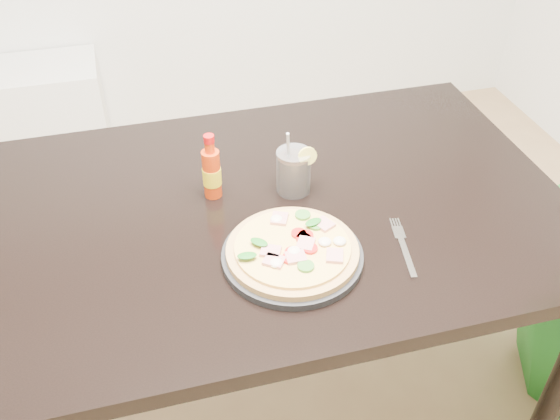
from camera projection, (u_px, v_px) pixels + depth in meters
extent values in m
cube|color=black|center=(267.00, 212.00, 1.46)|extent=(1.40, 0.90, 0.04)
cylinder|color=black|center=(560.00, 385.00, 1.53)|extent=(0.06, 0.06, 0.71)
cylinder|color=black|center=(29.00, 265.00, 1.86)|extent=(0.06, 0.06, 0.71)
cylinder|color=black|center=(423.00, 198.00, 2.12)|extent=(0.06, 0.06, 0.71)
cylinder|color=black|center=(292.00, 256.00, 1.30)|extent=(0.30, 0.30, 0.02)
cylinder|color=tan|center=(292.00, 251.00, 1.29)|extent=(0.28, 0.28, 0.01)
cylinder|color=#E8C365|center=(292.00, 247.00, 1.29)|extent=(0.24, 0.24, 0.01)
cube|color=tan|center=(335.00, 256.00, 1.25)|extent=(0.05, 0.05, 0.01)
cube|color=tan|center=(324.00, 224.00, 1.33)|extent=(0.05, 0.05, 0.01)
cube|color=tan|center=(274.00, 261.00, 1.24)|extent=(0.05, 0.05, 0.01)
cube|color=tan|center=(271.00, 251.00, 1.26)|extent=(0.05, 0.05, 0.01)
cube|color=tan|center=(280.00, 218.00, 1.35)|extent=(0.05, 0.05, 0.01)
cube|color=tan|center=(296.00, 257.00, 1.25)|extent=(0.04, 0.04, 0.01)
cube|color=tan|center=(306.00, 244.00, 1.28)|extent=(0.05, 0.05, 0.01)
cylinder|color=red|center=(306.00, 235.00, 1.30)|extent=(0.03, 0.03, 0.01)
cylinder|color=red|center=(290.00, 258.00, 1.25)|extent=(0.03, 0.03, 0.01)
cylinder|color=red|center=(310.00, 249.00, 1.27)|extent=(0.03, 0.03, 0.01)
cylinder|color=red|center=(299.00, 233.00, 1.31)|extent=(0.03, 0.03, 0.01)
cylinder|color=red|center=(304.00, 238.00, 1.30)|extent=(0.03, 0.03, 0.01)
cylinder|color=red|center=(293.00, 252.00, 1.26)|extent=(0.03, 0.03, 0.01)
cylinder|color=#3A7C29|center=(303.00, 215.00, 1.36)|extent=(0.03, 0.03, 0.01)
cylinder|color=#3A7C29|center=(316.00, 225.00, 1.33)|extent=(0.03, 0.03, 0.01)
cylinder|color=#3A7C29|center=(306.00, 266.00, 1.23)|extent=(0.03, 0.03, 0.01)
ellipsoid|color=beige|center=(294.00, 251.00, 1.26)|extent=(0.03, 0.03, 0.01)
ellipsoid|color=beige|center=(276.00, 263.00, 1.24)|extent=(0.03, 0.03, 0.01)
ellipsoid|color=beige|center=(325.00, 242.00, 1.29)|extent=(0.03, 0.03, 0.01)
ellipsoid|color=beige|center=(276.00, 219.00, 1.34)|extent=(0.03, 0.03, 0.01)
ellipsoid|color=beige|center=(340.00, 241.00, 1.29)|extent=(0.03, 0.03, 0.01)
ellipsoid|color=#196919|center=(313.00, 222.00, 1.33)|extent=(0.05, 0.03, 0.00)
ellipsoid|color=#196919|center=(259.00, 242.00, 1.28)|extent=(0.04, 0.04, 0.00)
ellipsoid|color=#196919|center=(247.00, 255.00, 1.25)|extent=(0.04, 0.03, 0.00)
cylinder|color=red|center=(212.00, 174.00, 1.44)|extent=(0.05, 0.05, 0.12)
cylinder|color=yellow|center=(212.00, 176.00, 1.44)|extent=(0.04, 0.04, 0.04)
cylinder|color=red|center=(210.00, 147.00, 1.39)|extent=(0.02, 0.02, 0.03)
cylinder|color=red|center=(209.00, 139.00, 1.38)|extent=(0.02, 0.02, 0.02)
cylinder|color=black|center=(293.00, 174.00, 1.47)|extent=(0.07, 0.07, 0.09)
cylinder|color=silver|center=(294.00, 171.00, 1.46)|extent=(0.08, 0.08, 0.11)
cylinder|color=#F2E059|center=(307.00, 156.00, 1.42)|extent=(0.04, 0.01, 0.04)
cylinder|color=#B2B2B7|center=(288.00, 159.00, 1.45)|extent=(0.03, 0.06, 0.17)
cube|color=silver|center=(407.00, 258.00, 1.30)|extent=(0.03, 0.12, 0.00)
cube|color=silver|center=(399.00, 233.00, 1.37)|extent=(0.03, 0.04, 0.00)
cube|color=silver|center=(391.00, 223.00, 1.39)|extent=(0.01, 0.03, 0.00)
cube|color=silver|center=(394.00, 223.00, 1.39)|extent=(0.01, 0.03, 0.00)
cube|color=silver|center=(397.00, 223.00, 1.39)|extent=(0.01, 0.03, 0.00)
cube|color=silver|center=(399.00, 223.00, 1.39)|extent=(0.01, 0.03, 0.00)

